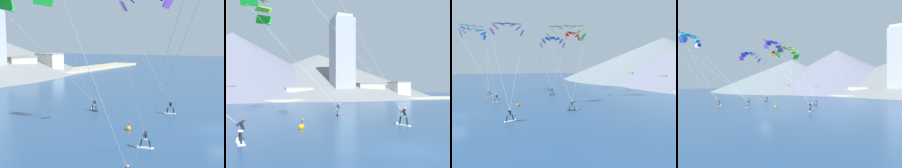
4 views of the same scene
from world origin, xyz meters
TOP-DOWN VIEW (x-y plane):
  - ground_plane at (0.00, 0.00)m, footprint 400.00×400.00m
  - kitesurfer_near_lead at (-9.15, 5.29)m, footprint 0.71×1.78m
  - kitesurfer_mid_center at (5.10, 7.55)m, footprint 0.88×1.78m
  - kitesurfer_far_right at (2.07, 17.39)m, footprint 0.99×1.77m
  - race_marker_buoy at (-4.47, 8.96)m, footprint 0.56×0.56m
  - shore_building_quay_east at (28.75, 58.12)m, footprint 9.95×5.47m
  - shore_building_quay_west at (39.63, 56.11)m, footprint 5.53×6.79m

SIDE VIEW (x-z plane):
  - ground_plane at x=0.00m, z-range 0.00..0.00m
  - race_marker_buoy at x=-4.47m, z-range -0.35..0.67m
  - kitesurfer_far_right at x=2.07m, z-range -0.36..1.30m
  - kitesurfer_near_lead at x=-9.15m, z-range -0.37..1.32m
  - kitesurfer_mid_center at x=5.10m, z-range -0.33..1.46m
  - shore_building_quay_east at x=28.75m, z-range 0.01..5.69m
  - shore_building_quay_west at x=39.63m, z-range 0.01..6.21m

